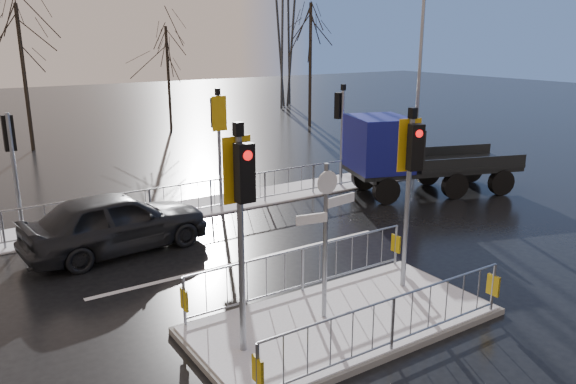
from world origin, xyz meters
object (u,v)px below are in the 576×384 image
traffic_island (342,305)px  flatbed_truck (401,153)px  car_far_lane (116,222)px  street_lamp_right (421,63)px

traffic_island → flatbed_truck: bearing=39.6°
flatbed_truck → car_far_lane: bearing=179.8°
car_far_lane → street_lamp_right: (13.09, 2.25, 3.59)m
car_far_lane → flatbed_truck: (10.01, -0.03, 0.69)m
traffic_island → street_lamp_right: street_lamp_right is taller
car_far_lane → flatbed_truck: bearing=-95.8°
traffic_island → car_far_lane: traffic_island is taller
traffic_island → car_far_lane: bearing=111.9°
flatbed_truck → traffic_island: bearing=-140.4°
traffic_island → street_lamp_right: (10.58, 8.49, 4.00)m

